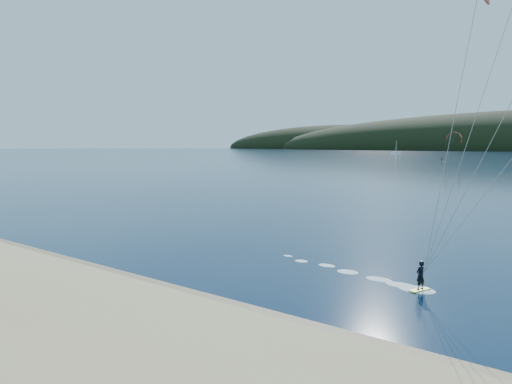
# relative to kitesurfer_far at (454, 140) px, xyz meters

# --- Properties ---
(ground) EXTENTS (1800.00, 1800.00, 0.00)m
(ground) POSITION_rel_kitesurfer_far_xyz_m (35.41, -204.13, -9.76)
(ground) COLOR #071839
(ground) RESTS_ON ground
(wet_sand) EXTENTS (220.00, 2.50, 0.10)m
(wet_sand) POSITION_rel_kitesurfer_far_xyz_m (35.41, -199.63, -9.71)
(wet_sand) COLOR #977A58
(wet_sand) RESTS_ON ground
(kitesurfer_far) EXTENTS (10.87, 8.16, 13.06)m
(kitesurfer_far) POSITION_rel_kitesurfer_far_xyz_m (0.00, 0.00, 0.00)
(kitesurfer_far) COLOR #AEC116
(kitesurfer_far) RESTS_ON ground
(sailboat) EXTENTS (8.62, 5.34, 12.00)m
(sailboat) POSITION_rel_kitesurfer_far_xyz_m (-96.52, 190.74, -8.88)
(sailboat) COLOR white
(sailboat) RESTS_ON ground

